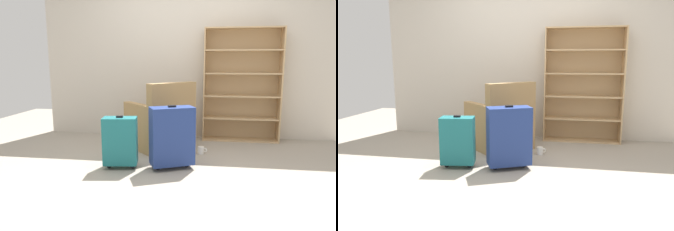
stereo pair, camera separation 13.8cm
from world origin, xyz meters
TOP-DOWN VIEW (x-y plane):
  - ground_plane at (0.00, 0.00)m, footprint 7.82×7.82m
  - back_wall at (0.00, 1.71)m, footprint 4.47×0.10m
  - bookshelf at (0.81, 1.56)m, footprint 1.10×0.26m
  - armchair at (-0.29, 0.96)m, footprint 0.99×0.99m
  - mug at (0.26, 0.74)m, footprint 0.12×0.08m
  - suitcase_navy_blue at (-0.04, 0.17)m, footprint 0.52×0.39m
  - suitcase_teal at (-0.60, 0.10)m, footprint 0.39×0.24m

SIDE VIEW (x-z plane):
  - ground_plane at x=0.00m, z-range 0.00..0.00m
  - mug at x=0.26m, z-range 0.00..0.10m
  - suitcase_teal at x=-0.60m, z-range 0.01..0.60m
  - armchair at x=-0.29m, z-range -0.13..0.77m
  - suitcase_navy_blue at x=-0.04m, z-range 0.01..0.72m
  - bookshelf at x=0.81m, z-range 0.00..1.64m
  - back_wall at x=0.00m, z-range 0.00..2.60m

